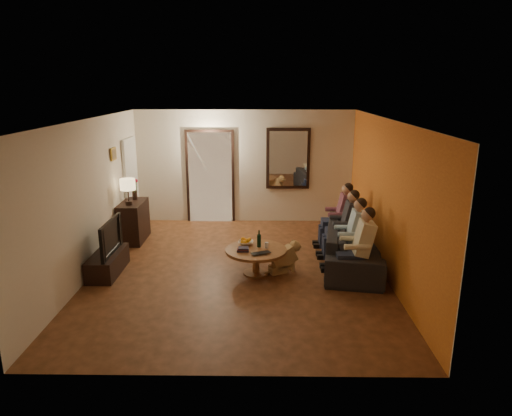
{
  "coord_description": "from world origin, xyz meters",
  "views": [
    {
      "loc": [
        0.41,
        -7.42,
        3.16
      ],
      "look_at": [
        0.3,
        0.3,
        1.05
      ],
      "focal_mm": 32.0,
      "sensor_mm": 36.0,
      "label": 1
    }
  ],
  "objects_px": {
    "person_c": "(346,227)",
    "sofa": "(354,245)",
    "person_d": "(341,218)",
    "bowl": "(246,243)",
    "dog": "(283,257)",
    "person_a": "(359,250)",
    "person_b": "(352,238)",
    "table_lamp": "(128,192)",
    "tv_stand": "(108,263)",
    "coffee_table": "(256,261)",
    "laptop": "(262,254)",
    "tv": "(105,237)",
    "wine_bottle": "(259,238)",
    "dresser": "(134,221)"
  },
  "relations": [
    {
      "from": "person_a",
      "to": "laptop",
      "type": "xyz_separation_m",
      "value": [
        -1.56,
        0.14,
        -0.14
      ]
    },
    {
      "from": "dresser",
      "to": "person_b",
      "type": "relative_size",
      "value": 0.77
    },
    {
      "from": "wine_bottle",
      "to": "tv_stand",
      "type": "bearing_deg",
      "value": -177.73
    },
    {
      "from": "tv_stand",
      "to": "coffee_table",
      "type": "bearing_deg",
      "value": 0.07
    },
    {
      "from": "dog",
      "to": "bowl",
      "type": "xyz_separation_m",
      "value": [
        -0.65,
        0.14,
        0.2
      ]
    },
    {
      "from": "sofa",
      "to": "person_c",
      "type": "xyz_separation_m",
      "value": [
        -0.1,
        0.3,
        0.25
      ]
    },
    {
      "from": "person_b",
      "to": "dog",
      "type": "bearing_deg",
      "value": -175.2
    },
    {
      "from": "table_lamp",
      "to": "dog",
      "type": "distance_m",
      "value": 3.43
    },
    {
      "from": "tv",
      "to": "person_a",
      "type": "xyz_separation_m",
      "value": [
        4.21,
        -0.42,
        -0.05
      ]
    },
    {
      "from": "person_b",
      "to": "wine_bottle",
      "type": "relative_size",
      "value": 3.87
    },
    {
      "from": "sofa",
      "to": "dog",
      "type": "distance_m",
      "value": 1.35
    },
    {
      "from": "dresser",
      "to": "wine_bottle",
      "type": "relative_size",
      "value": 2.98
    },
    {
      "from": "person_a",
      "to": "dog",
      "type": "height_order",
      "value": "person_a"
    },
    {
      "from": "person_b",
      "to": "dog",
      "type": "distance_m",
      "value": 1.23
    },
    {
      "from": "person_d",
      "to": "bowl",
      "type": "height_order",
      "value": "person_d"
    },
    {
      "from": "tv_stand",
      "to": "bowl",
      "type": "height_order",
      "value": "bowl"
    },
    {
      "from": "table_lamp",
      "to": "wine_bottle",
      "type": "distance_m",
      "value": 2.99
    },
    {
      "from": "person_a",
      "to": "table_lamp",
      "type": "bearing_deg",
      "value": 155.76
    },
    {
      "from": "person_d",
      "to": "table_lamp",
      "type": "bearing_deg",
      "value": 178.68
    },
    {
      "from": "dog",
      "to": "laptop",
      "type": "relative_size",
      "value": 1.7
    },
    {
      "from": "tv_stand",
      "to": "person_a",
      "type": "distance_m",
      "value": 4.25
    },
    {
      "from": "table_lamp",
      "to": "tv_stand",
      "type": "bearing_deg",
      "value": -90.0
    },
    {
      "from": "tv_stand",
      "to": "laptop",
      "type": "bearing_deg",
      "value": -5.95
    },
    {
      "from": "tv_stand",
      "to": "laptop",
      "type": "distance_m",
      "value": 2.69
    },
    {
      "from": "dog",
      "to": "person_a",
      "type": "bearing_deg",
      "value": -47.76
    },
    {
      "from": "tv_stand",
      "to": "wine_bottle",
      "type": "height_order",
      "value": "wine_bottle"
    },
    {
      "from": "person_c",
      "to": "wine_bottle",
      "type": "xyz_separation_m",
      "value": [
        -1.61,
        -0.68,
        0.01
      ]
    },
    {
      "from": "person_a",
      "to": "wine_bottle",
      "type": "distance_m",
      "value": 1.69
    },
    {
      "from": "coffee_table",
      "to": "bowl",
      "type": "xyz_separation_m",
      "value": [
        -0.18,
        0.22,
        0.26
      ]
    },
    {
      "from": "person_b",
      "to": "person_c",
      "type": "bearing_deg",
      "value": 90.0
    },
    {
      "from": "sofa",
      "to": "dresser",
      "type": "bearing_deg",
      "value": 84.14
    },
    {
      "from": "sofa",
      "to": "person_d",
      "type": "xyz_separation_m",
      "value": [
        -0.1,
        0.9,
        0.25
      ]
    },
    {
      "from": "person_a",
      "to": "person_b",
      "type": "distance_m",
      "value": 0.6
    },
    {
      "from": "dog",
      "to": "coffee_table",
      "type": "xyz_separation_m",
      "value": [
        -0.47,
        -0.08,
        -0.06
      ]
    },
    {
      "from": "table_lamp",
      "to": "sofa",
      "type": "distance_m",
      "value": 4.49
    },
    {
      "from": "person_d",
      "to": "dog",
      "type": "distance_m",
      "value": 1.79
    },
    {
      "from": "table_lamp",
      "to": "wine_bottle",
      "type": "xyz_separation_m",
      "value": [
        2.61,
        -1.38,
        -0.49
      ]
    },
    {
      "from": "sofa",
      "to": "dog",
      "type": "relative_size",
      "value": 4.34
    },
    {
      "from": "table_lamp",
      "to": "sofa",
      "type": "xyz_separation_m",
      "value": [
        4.31,
        -1.0,
        -0.74
      ]
    },
    {
      "from": "tv",
      "to": "person_c",
      "type": "xyz_separation_m",
      "value": [
        4.21,
        0.78,
        -0.05
      ]
    },
    {
      "from": "coffee_table",
      "to": "wine_bottle",
      "type": "xyz_separation_m",
      "value": [
        0.05,
        0.1,
        0.38
      ]
    },
    {
      "from": "dresser",
      "to": "coffee_table",
      "type": "xyz_separation_m",
      "value": [
        2.56,
        -1.7,
        -0.19
      ]
    },
    {
      "from": "person_a",
      "to": "person_c",
      "type": "relative_size",
      "value": 1.0
    },
    {
      "from": "bowl",
      "to": "dresser",
      "type": "bearing_deg",
      "value": 148.14
    },
    {
      "from": "table_lamp",
      "to": "bowl",
      "type": "bearing_deg",
      "value": -27.87
    },
    {
      "from": "person_c",
      "to": "sofa",
      "type": "bearing_deg",
      "value": -71.57
    },
    {
      "from": "tv_stand",
      "to": "laptop",
      "type": "relative_size",
      "value": 3.29
    },
    {
      "from": "sofa",
      "to": "coffee_table",
      "type": "distance_m",
      "value": 1.83
    },
    {
      "from": "tv",
      "to": "person_a",
      "type": "relative_size",
      "value": 0.85
    },
    {
      "from": "coffee_table",
      "to": "wine_bottle",
      "type": "relative_size",
      "value": 3.36
    }
  ]
}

